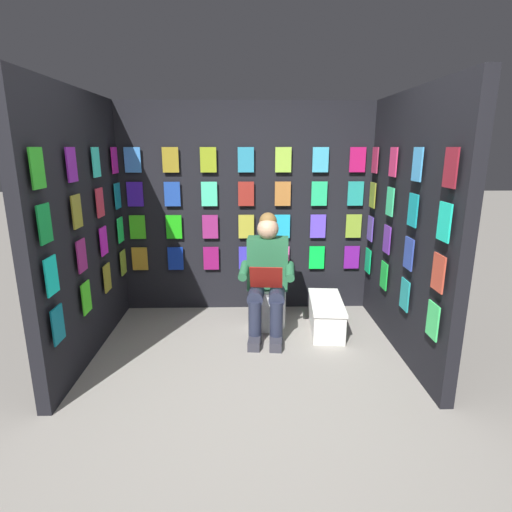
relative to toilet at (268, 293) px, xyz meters
name	(u,v)px	position (x,y,z in m)	size (l,w,h in m)	color
ground_plane	(248,413)	(0.22, 1.54, -0.33)	(30.00, 30.00, 0.00)	gray
display_wall_back	(246,209)	(0.22, -0.49, 0.81)	(2.82, 0.14, 2.27)	black
display_wall_left	(408,226)	(-1.19, 0.55, 0.81)	(0.14, 1.98, 2.27)	black
display_wall_right	(82,228)	(1.63, 0.55, 0.81)	(0.14, 1.98, 2.27)	black
toilet	(268,293)	(0.00, 0.00, 0.00)	(0.43, 0.57, 0.77)	white
person_reading	(267,275)	(0.02, 0.23, 0.27)	(0.55, 0.71, 1.19)	#286B42
comic_longbox_near	(326,315)	(-0.58, 0.19, -0.17)	(0.38, 0.78, 0.31)	white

